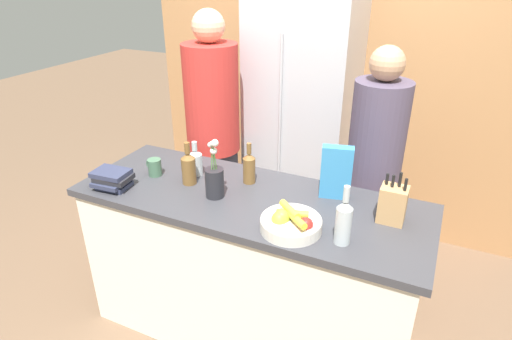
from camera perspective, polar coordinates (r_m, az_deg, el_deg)
The scene contains 16 objects.
ground_plane at distance 2.85m, azimuth -0.79°, elevation -20.09°, with size 14.00×14.00×0.00m, color brown.
kitchen_island at distance 2.53m, azimuth -0.85°, elevation -12.76°, with size 1.89×0.70×0.93m.
back_wall_wood at distance 3.48m, azimuth 10.31°, elevation 13.23°, with size 3.09×0.12×2.60m.
refrigerator at distance 3.26m, azimuth 6.17°, elevation 7.07°, with size 0.73×0.63×1.99m.
fruit_bowl at distance 1.99m, azimuth 4.62°, elevation -6.97°, with size 0.29×0.29×0.12m.
knife_block at distance 2.12m, azimuth 17.76°, elevation -4.32°, with size 0.12×0.11×0.25m.
flower_vase at distance 2.24m, azimuth -5.56°, elevation -1.30°, with size 0.10×0.10×0.33m.
cereal_box at distance 2.24m, azimuth 10.65°, elevation -0.32°, with size 0.17×0.09×0.29m.
coffee_mug at distance 2.54m, azimuth -13.37°, elevation 0.40°, with size 0.12×0.08×0.10m.
book_stack at distance 2.46m, azimuth -18.60°, elevation -1.16°, with size 0.21×0.17×0.10m.
bottle_oil at distance 1.90m, azimuth 11.60°, elevation -6.68°, with size 0.07×0.07×0.28m.
bottle_vinegar at distance 2.39m, azimuth -9.00°, elevation 0.31°, with size 0.08×0.08×0.25m.
bottle_wine at distance 2.49m, azimuth -8.07°, elevation 1.11°, with size 0.08×0.08×0.20m.
bottle_water at distance 2.37m, azimuth -0.92°, elevation 0.38°, with size 0.07×0.07×0.24m.
person_at_sink at distance 2.97m, azimuth -5.74°, elevation 5.43°, with size 0.37×0.37×1.80m.
person_in_blue at distance 2.66m, azimuth 15.35°, elevation 0.22°, with size 0.32×0.32×1.66m.
Camera 1 is at (0.87, -1.77, 2.06)m, focal length 30.00 mm.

